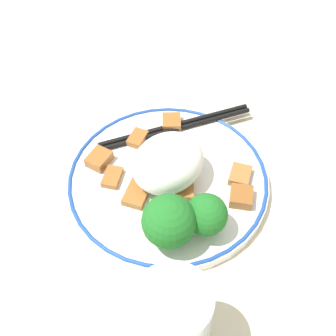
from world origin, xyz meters
TOP-DOWN VIEW (x-y plane):
  - ground_plane at (0.00, 0.00)m, footprint 3.00×3.00m
  - plate at (0.00, 0.00)m, footprint 0.25×0.25m
  - rice_mound at (-0.00, -0.00)m, footprint 0.09×0.08m
  - broccoli_back_left at (0.06, 0.06)m, footprint 0.06×0.06m
  - broccoli_back_center at (0.02, 0.08)m, footprint 0.05×0.05m
  - meat_near_front at (-0.06, 0.06)m, footprint 0.04×0.04m
  - meat_near_left at (-0.07, -0.06)m, footprint 0.04×0.04m
  - meat_near_right at (0.00, 0.03)m, footprint 0.04×0.04m
  - meat_near_back at (0.05, -0.05)m, footprint 0.04×0.03m
  - meat_on_rice_edge at (-0.04, 0.08)m, footprint 0.04×0.04m
  - meat_mid_left at (-0.02, -0.07)m, footprint 0.03×0.03m
  - meat_mid_right at (0.04, -0.08)m, footprint 0.04×0.03m
  - meat_far_scatter at (0.05, -0.01)m, footprint 0.05×0.04m
  - chopsticks at (-0.07, -0.05)m, footprint 0.20×0.10m
  - drinking_glass at (0.13, 0.14)m, footprint 0.07×0.07m

SIDE VIEW (x-z plane):
  - ground_plane at x=0.00m, z-range 0.00..0.00m
  - plate at x=0.00m, z-range 0.00..0.02m
  - chopsticks at x=-0.07m, z-range 0.01..0.02m
  - meat_near_back at x=0.05m, z-range 0.01..0.02m
  - meat_mid_left at x=-0.02m, z-range 0.01..0.02m
  - meat_far_scatter at x=0.05m, z-range 0.01..0.02m
  - meat_near_front at x=-0.06m, z-range 0.01..0.02m
  - meat_near_left at x=-0.07m, z-range 0.01..0.02m
  - meat_near_right at x=0.00m, z-range 0.01..0.03m
  - meat_mid_right at x=0.04m, z-range 0.01..0.03m
  - meat_on_rice_edge at x=-0.04m, z-range 0.01..0.03m
  - rice_mound at x=0.00m, z-range 0.01..0.07m
  - broccoli_back_center at x=0.02m, z-range 0.02..0.07m
  - broccoli_back_left at x=0.06m, z-range 0.02..0.08m
  - drinking_glass at x=0.13m, z-range 0.00..0.10m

